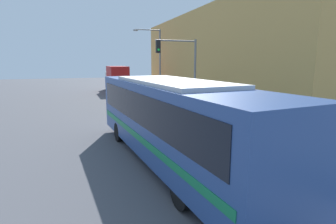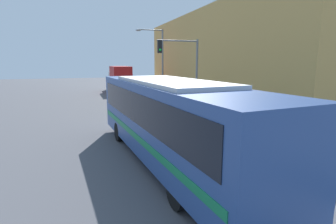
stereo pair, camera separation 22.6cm
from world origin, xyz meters
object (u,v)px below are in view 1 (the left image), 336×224
city_bus (170,116)px  pedestrian_near_corner (202,96)px  pedestrian_mid_block (253,109)px  fire_hydrant (238,120)px  street_lamp (156,57)px  parking_meter (190,98)px  traffic_light_pole (182,62)px  delivery_truck (117,78)px

city_bus → pedestrian_near_corner: (6.88, 10.69, -0.80)m
pedestrian_near_corner → pedestrian_mid_block: size_ratio=0.93×
fire_hydrant → street_lamp: bearing=90.7°
city_bus → street_lamp: bearing=69.5°
street_lamp → pedestrian_near_corner: street_lamp is taller
street_lamp → city_bus: bearing=-105.9°
parking_meter → fire_hydrant: bearing=-90.0°
parking_meter → traffic_light_pole: bearing=-152.5°
traffic_light_pole → street_lamp: 9.05m
parking_meter → pedestrian_mid_block: bearing=-79.3°
parking_meter → street_lamp: size_ratio=0.17×
fire_hydrant → pedestrian_mid_block: 1.35m
traffic_light_pole → parking_meter: size_ratio=4.35×
pedestrian_mid_block → street_lamp: bearing=95.3°
fire_hydrant → pedestrian_mid_block: (1.20, 0.24, 0.57)m
fire_hydrant → pedestrian_near_corner: 7.47m
street_lamp → pedestrian_mid_block: 15.27m
street_lamp → pedestrian_mid_block: bearing=-84.7°
fire_hydrant → traffic_light_pole: (-0.96, 6.08, 3.31)m
city_bus → delivery_truck: size_ratio=1.67×
traffic_light_pole → pedestrian_mid_block: bearing=-69.7°
traffic_light_pole → delivery_truck: bearing=98.2°
traffic_light_pole → parking_meter: traffic_light_pole is taller
city_bus → fire_hydrant: 6.51m
city_bus → pedestrian_mid_block: 7.57m
fire_hydrant → parking_meter: 6.60m
street_lamp → pedestrian_near_corner: bearing=-78.1°
delivery_truck → street_lamp: size_ratio=0.98×
street_lamp → pedestrian_near_corner: (1.63, -7.76, -3.41)m
fire_hydrant → parking_meter: size_ratio=0.63×
delivery_truck → parking_meter: (3.35, -16.10, -0.79)m
pedestrian_near_corner → street_lamp: bearing=101.9°
fire_hydrant → parking_meter: (0.00, 6.58, 0.45)m
delivery_truck → pedestrian_mid_block: (4.55, -22.45, -0.67)m
delivery_truck → parking_meter: size_ratio=5.64×
traffic_light_pole → fire_hydrant: bearing=-81.0°
parking_meter → pedestrian_near_corner: bearing=26.7°
parking_meter → street_lamp: 9.17m
city_bus → parking_meter: size_ratio=9.38×
city_bus → pedestrian_near_corner: 12.74m
city_bus → traffic_light_pole: (4.46, 9.46, 2.02)m
city_bus → pedestrian_mid_block: (6.62, 3.61, -0.72)m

